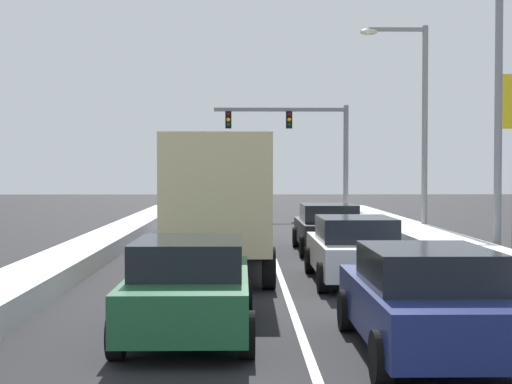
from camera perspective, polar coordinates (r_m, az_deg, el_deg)
ground_plane at (r=20.23m, az=1.60°, el=-5.68°), size 120.00×120.00×0.00m
lane_stripe_between_right_lane_and_center_lane at (r=24.01m, az=1.18°, el=-4.50°), size 0.14×41.94×0.01m
snow_bank_right_shoulder at (r=24.76m, az=13.56°, el=-3.81°), size 1.86×41.94×0.48m
snow_bank_left_shoulder at (r=24.36m, az=-11.40°, el=-3.85°), size 1.41×41.94×0.52m
sedan_navy_right_lane_nearest at (r=11.05m, az=12.48°, el=-7.86°), size 2.00×4.50×1.51m
sedan_white_right_lane_second at (r=17.71m, az=7.36°, el=-4.25°), size 2.00×4.50×1.51m
sedan_black_right_lane_third at (r=24.12m, az=5.38°, el=-2.67°), size 2.00×4.50×1.51m
sedan_green_center_lane_nearest at (r=12.07m, az=-4.98°, el=-7.02°), size 2.00×4.50×1.51m
box_truck_center_lane_second at (r=18.95m, az=-2.69°, el=-0.40°), size 2.53×7.20×3.36m
suv_tan_center_lane_third at (r=26.86m, az=-2.29°, el=-1.68°), size 2.16×4.90×1.67m
traffic_light_gantry at (r=43.09m, az=3.63°, el=4.21°), size 7.54×0.47×6.20m
street_lamp_right_near at (r=23.19m, az=16.80°, el=8.10°), size 2.66×0.36×8.78m
street_lamp_right_mid at (r=30.41m, az=11.79°, el=5.96°), size 2.66×0.36×8.15m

